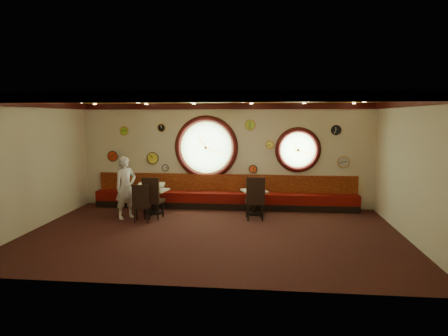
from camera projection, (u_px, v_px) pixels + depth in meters
floor at (213, 234)px, 9.57m from camera, size 9.00×6.00×0.00m
ceiling at (213, 99)px, 9.16m from camera, size 9.00×6.00×0.02m
wall_back at (226, 156)px, 12.32m from camera, size 9.00×0.02×3.20m
wall_front at (189, 192)px, 6.40m from camera, size 9.00×0.02×3.20m
wall_left at (32, 166)px, 9.82m from camera, size 0.02×6.00×3.20m
wall_right at (413, 171)px, 8.90m from camera, size 0.02×6.00×3.20m
molding_back at (225, 106)px, 12.08m from camera, size 9.00×0.10×0.18m
molding_front at (188, 97)px, 6.26m from camera, size 9.00×0.10×0.18m
molding_left at (30, 104)px, 9.62m from camera, size 0.10×6.00×0.18m
molding_right at (414, 102)px, 8.71m from camera, size 0.10×6.00×0.18m
banquette_base at (225, 205)px, 12.24m from camera, size 8.00×0.55×0.20m
banquette_seat at (225, 197)px, 12.20m from camera, size 8.00×0.55×0.30m
banquette_back at (225, 183)px, 12.37m from camera, size 8.00×0.10×0.55m
porthole_left_glass at (206, 147)px, 12.34m from camera, size 1.66×0.02×1.66m
porthole_left_frame at (206, 147)px, 12.33m from camera, size 1.98×0.18×1.98m
porthole_left_ring at (206, 148)px, 12.30m from camera, size 1.61×0.03×1.61m
porthole_right_glass at (298, 150)px, 12.06m from camera, size 1.10×0.02×1.10m
porthole_right_frame at (298, 150)px, 12.05m from camera, size 1.38×0.18×1.38m
porthole_right_ring at (298, 150)px, 12.02m from camera, size 1.09×0.03×1.09m
wall_clock_0 at (124, 131)px, 12.51m from camera, size 0.26×0.03×0.26m
wall_clock_1 at (336, 130)px, 11.84m from camera, size 0.28×0.03×0.28m
wall_clock_2 at (270, 145)px, 12.10m from camera, size 0.22×0.03×0.22m
wall_clock_3 at (113, 156)px, 12.66m from camera, size 0.32×0.03×0.32m
wall_clock_4 at (343, 162)px, 11.94m from camera, size 0.34×0.03×0.34m
wall_clock_5 at (253, 169)px, 12.24m from camera, size 0.24×0.03×0.24m
wall_clock_6 at (250, 125)px, 12.08m from camera, size 0.30×0.03×0.30m
wall_clock_7 at (161, 128)px, 12.38m from camera, size 0.24×0.03×0.24m
wall_clock_8 at (153, 158)px, 12.53m from camera, size 0.36×0.03×0.36m
wall_clock_9 at (165, 168)px, 12.53m from camera, size 0.20×0.03×0.20m
table_a at (151, 195)px, 11.63m from camera, size 0.90×0.90×0.84m
table_b at (156, 198)px, 11.56m from camera, size 0.74×0.74×0.71m
table_c at (254, 199)px, 11.43m from camera, size 0.83×0.83×0.71m
chair_a at (141, 201)px, 10.54m from camera, size 0.49×0.49×0.64m
chair_b at (152, 195)px, 10.88m from camera, size 0.55×0.55×0.72m
chair_c at (255, 196)px, 10.75m from camera, size 0.56×0.56×0.74m
condiment_a_salt at (149, 182)px, 11.66m from camera, size 0.04×0.04×0.11m
condiment_b_salt at (153, 187)px, 11.57m from camera, size 0.04×0.04×0.11m
condiment_c_salt at (253, 188)px, 11.39m from camera, size 0.04×0.04×0.10m
condiment_a_pepper at (151, 183)px, 11.50m from camera, size 0.03×0.03×0.09m
condiment_b_pepper at (154, 188)px, 11.53m from camera, size 0.03×0.03×0.09m
condiment_c_pepper at (254, 189)px, 11.34m from camera, size 0.04×0.04×0.10m
condiment_a_bottle at (156, 181)px, 11.59m from camera, size 0.05×0.05×0.17m
condiment_b_bottle at (159, 186)px, 11.58m from camera, size 0.05×0.05×0.15m
condiment_c_bottle at (259, 187)px, 11.48m from camera, size 0.05×0.05×0.17m
waiter at (126, 187)px, 10.97m from camera, size 0.72×0.75×1.72m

